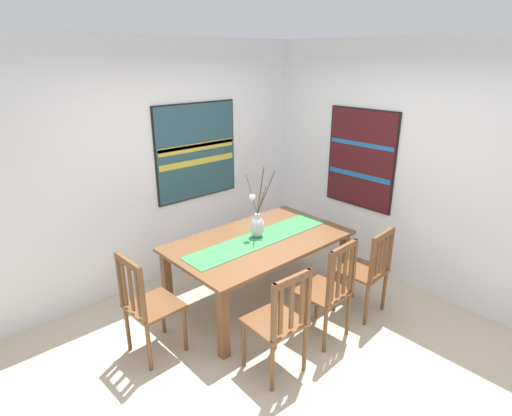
% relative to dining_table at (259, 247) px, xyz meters
% --- Properties ---
extents(ground_plane, '(6.40, 6.40, 0.03)m').
position_rel_dining_table_xyz_m(ground_plane, '(-0.32, -0.69, -0.65)').
color(ground_plane, beige).
extents(wall_back, '(6.40, 0.12, 2.70)m').
position_rel_dining_table_xyz_m(wall_back, '(-0.32, 1.17, 0.72)').
color(wall_back, silver).
rests_on(wall_back, ground_plane).
extents(wall_side, '(0.12, 6.40, 2.70)m').
position_rel_dining_table_xyz_m(wall_side, '(1.54, -0.69, 0.72)').
color(wall_side, silver).
rests_on(wall_side, ground_plane).
extents(dining_table, '(1.85, 1.09, 0.72)m').
position_rel_dining_table_xyz_m(dining_table, '(0.00, 0.00, 0.00)').
color(dining_table, brown).
rests_on(dining_table, ground_plane).
extents(table_runner, '(1.70, 0.36, 0.01)m').
position_rel_dining_table_xyz_m(table_runner, '(-0.00, -0.00, 0.09)').
color(table_runner, '#388447').
rests_on(table_runner, dining_table).
extents(centerpiece_vase, '(0.30, 0.19, 0.75)m').
position_rel_dining_table_xyz_m(centerpiece_vase, '(0.02, 0.05, 0.24)').
color(centerpiece_vase, silver).
rests_on(centerpiece_vase, dining_table).
extents(chair_0, '(0.44, 0.44, 0.98)m').
position_rel_dining_table_xyz_m(chair_0, '(-1.30, -0.00, -0.13)').
color(chair_0, brown).
rests_on(chair_0, ground_plane).
extents(chair_1, '(0.44, 0.44, 0.97)m').
position_rel_dining_table_xyz_m(chair_1, '(-0.62, -0.92, -0.13)').
color(chair_1, brown).
rests_on(chair_1, ground_plane).
extents(chair_2, '(0.45, 0.45, 0.94)m').
position_rel_dining_table_xyz_m(chair_2, '(0.64, -0.90, -0.13)').
color(chair_2, brown).
rests_on(chair_2, ground_plane).
extents(chair_3, '(0.44, 0.44, 1.00)m').
position_rel_dining_table_xyz_m(chair_3, '(0.03, -0.89, -0.12)').
color(chair_3, brown).
rests_on(chair_3, ground_plane).
extents(painting_on_back_wall, '(1.09, 0.05, 1.11)m').
position_rel_dining_table_xyz_m(painting_on_back_wall, '(0.02, 1.11, 0.83)').
color(painting_on_back_wall, black).
extents(painting_on_side_wall, '(0.05, 0.91, 1.17)m').
position_rel_dining_table_xyz_m(painting_on_side_wall, '(1.47, -0.16, 0.73)').
color(painting_on_side_wall, black).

